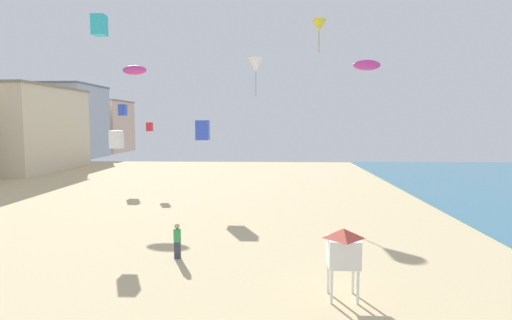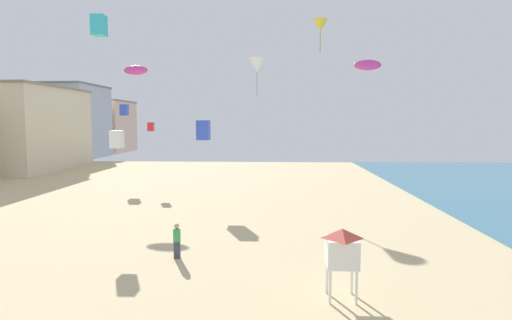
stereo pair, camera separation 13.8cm
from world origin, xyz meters
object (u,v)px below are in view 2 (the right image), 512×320
kite_white_delta (257,65)px  kite_white_box (117,139)px  lifeguard_stand (342,248)px  kite_blue_box (203,130)px  kite_cyan_box_2 (99,25)px  kite_yellow_delta (320,25)px  kite_blue_box_2 (124,110)px  kite_magenta_parafoil (136,70)px  kite_magenta_parafoil_2 (368,65)px  kite_flyer (177,239)px  kite_red_box (151,127)px

kite_white_delta → kite_white_box: kite_white_delta is taller
lifeguard_stand → kite_white_box: kite_white_box is taller
kite_blue_box → kite_cyan_box_2: (-1.86, -14.25, 4.70)m
kite_yellow_delta → kite_blue_box: bearing=-139.5°
kite_blue_box_2 → kite_blue_box: bearing=-48.2°
kite_magenta_parafoil → kite_magenta_parafoil_2: bearing=-18.3°
kite_white_delta → kite_white_box: 16.92m
kite_blue_box_2 → lifeguard_stand: bearing=-57.6°
kite_white_delta → kite_blue_box_2: 16.18m
lifeguard_stand → kite_white_delta: bearing=89.8°
lifeguard_stand → kite_white_box: 15.13m
kite_yellow_delta → kite_cyan_box_2: (-11.56, -22.54, -4.95)m
kite_magenta_parafoil → kite_white_box: kite_magenta_parafoil is taller
kite_cyan_box_2 → kite_magenta_parafoil: 20.27m
kite_yellow_delta → kite_white_box: 23.51m
kite_flyer → kite_magenta_parafoil: (-8.11, 18.73, 10.00)m
kite_flyer → kite_blue_box: kite_blue_box is taller
kite_flyer → kite_white_box: 8.15m
kite_blue_box → kite_white_delta: bearing=55.5°
kite_flyer → kite_yellow_delta: 27.41m
kite_cyan_box_2 → kite_magenta_parafoil: bearing=104.7°
kite_blue_box_2 → kite_magenta_parafoil_2: 26.33m
kite_blue_box → kite_red_box: size_ratio=1.78×
lifeguard_stand → kite_magenta_parafoil_2: 18.99m
kite_yellow_delta → kite_red_box: size_ratio=3.61×
kite_magenta_parafoil_2 → lifeguard_stand: bearing=-104.4°
lifeguard_stand → kite_blue_box_2: (-18.60, 29.28, 5.73)m
kite_magenta_parafoil → kite_blue_box: bearing=-37.4°
kite_white_delta → kite_red_box: 11.96m
kite_flyer → lifeguard_stand: bearing=18.0°
kite_cyan_box_2 → kite_magenta_parafoil: size_ratio=0.40×
kite_yellow_delta → kite_magenta_parafoil: size_ratio=1.42×
kite_red_box → kite_blue_box: bearing=-50.2°
kite_cyan_box_2 → kite_red_box: size_ratio=1.01×
kite_blue_box → kite_white_box: kite_blue_box is taller
lifeguard_stand → kite_magenta_parafoil_2: bearing=65.2°
kite_yellow_delta → kite_white_box: bearing=-128.6°
kite_white_delta → kite_blue_box_2: (-14.46, 6.22, -3.77)m
kite_white_delta → kite_yellow_delta: 7.55m
kite_flyer → kite_yellow_delta: size_ratio=0.53×
lifeguard_stand → kite_blue_box: size_ratio=1.68×
kite_flyer → kite_cyan_box_2: kite_cyan_box_2 is taller
kite_yellow_delta → kite_cyan_box_2: size_ratio=3.58×
kite_blue_box → kite_magenta_parafoil_2: (12.21, -1.02, 4.73)m
kite_magenta_parafoil_2 → kite_blue_box: bearing=175.2°
kite_white_box → kite_white_delta: bearing=61.9°
lifeguard_stand → kite_magenta_parafoil_2: size_ratio=1.30×
lifeguard_stand → kite_blue_box: 19.57m
lifeguard_stand → kite_red_box: size_ratio=2.99×
kite_flyer → kite_magenta_parafoil: 22.73m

